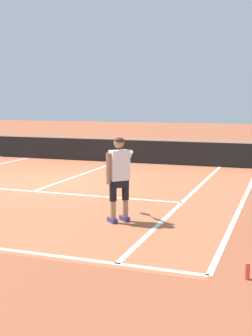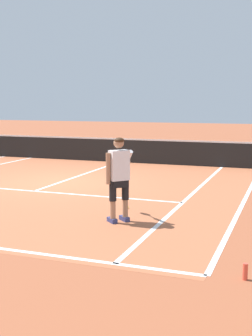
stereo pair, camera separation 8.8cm
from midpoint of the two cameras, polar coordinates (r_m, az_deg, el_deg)
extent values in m
plane|color=#9E5133|center=(13.79, -8.00, -1.75)|extent=(80.00, 80.00, 0.00)
cube|color=#B2603D|center=(13.32, -9.11, -2.13)|extent=(10.98, 11.20, 0.00)
cube|color=white|center=(12.48, -11.36, -2.89)|extent=(8.23, 0.10, 0.01)
cube|color=white|center=(15.25, -5.06, -0.73)|extent=(0.10, 6.40, 0.01)
cube|color=white|center=(11.88, 8.49, -3.38)|extent=(0.10, 10.80, 0.01)
cube|color=white|center=(11.69, 15.11, -3.77)|extent=(0.10, 10.80, 0.01)
cube|color=black|center=(18.10, -0.75, 2.18)|extent=(11.84, 0.02, 0.91)
cube|color=white|center=(18.06, -0.75, 3.71)|extent=(11.84, 0.03, 0.06)
cube|color=navy|center=(9.11, -1.50, -6.64)|extent=(0.28, 0.27, 0.09)
cube|color=navy|center=(9.23, 0.06, -6.43)|extent=(0.28, 0.27, 0.09)
cylinder|color=#A37556|center=(9.02, -1.40, -5.32)|extent=(0.11, 0.11, 0.36)
cylinder|color=black|center=(8.93, -1.40, -2.92)|extent=(0.14, 0.14, 0.41)
cylinder|color=#A37556|center=(9.14, 0.18, -5.13)|extent=(0.11, 0.11, 0.36)
cylinder|color=black|center=(9.06, 0.18, -2.76)|extent=(0.14, 0.14, 0.41)
cube|color=black|center=(8.96, -0.61, -1.80)|extent=(0.38, 0.39, 0.20)
cube|color=white|center=(8.91, -0.61, 0.35)|extent=(0.42, 0.43, 0.60)
cylinder|color=#A37556|center=(8.81, -2.00, -0.07)|extent=(0.09, 0.09, 0.62)
cylinder|color=white|center=(9.09, 0.62, 1.46)|extent=(0.25, 0.24, 0.29)
cylinder|color=#A37556|center=(9.31, 0.22, 0.76)|extent=(0.27, 0.25, 0.14)
sphere|color=#A37556|center=(8.87, -0.64, 3.21)|extent=(0.21, 0.21, 0.21)
ellipsoid|color=#382314|center=(8.85, -0.59, 3.52)|extent=(0.28, 0.28, 0.12)
cylinder|color=#232326|center=(9.52, -0.33, 0.74)|extent=(0.17, 0.16, 0.03)
cylinder|color=black|center=(9.65, -0.74, 0.84)|extent=(0.09, 0.08, 0.02)
torus|color=black|center=(9.81, -1.23, 0.97)|extent=(0.24, 0.22, 0.30)
cylinder|color=silver|center=(9.81, -1.23, 0.97)|extent=(0.19, 0.17, 0.25)
sphere|color=#CCE02D|center=(10.27, 0.38, -4.98)|extent=(0.07, 0.07, 0.07)
cylinder|color=#E04C38|center=(6.49, 15.28, -12.57)|extent=(0.07, 0.07, 0.23)
camera|label=1|loc=(0.04, -89.73, 0.04)|focal=48.03mm
camera|label=2|loc=(0.04, 90.27, -0.04)|focal=48.03mm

